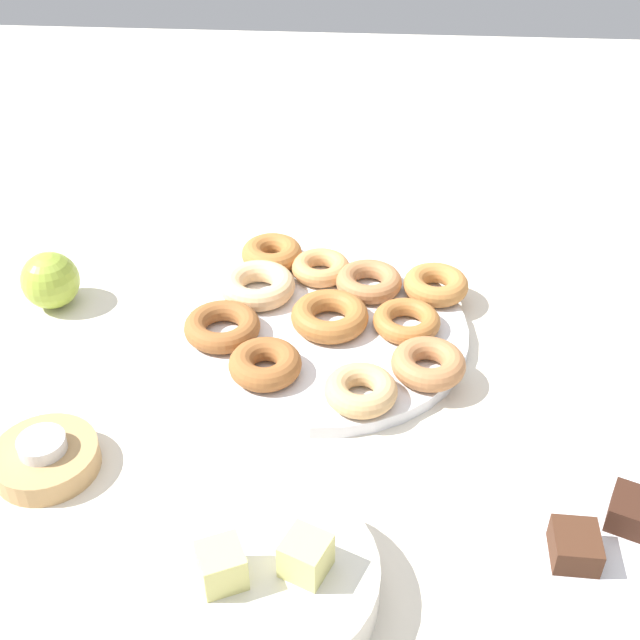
# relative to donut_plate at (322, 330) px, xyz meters

# --- Properties ---
(ground_plane) EXTENTS (2.40, 2.40, 0.00)m
(ground_plane) POSITION_rel_donut_plate_xyz_m (0.00, 0.00, -0.01)
(ground_plane) COLOR beige
(donut_plate) EXTENTS (0.36, 0.36, 0.02)m
(donut_plate) POSITION_rel_donut_plate_xyz_m (0.00, 0.00, 0.00)
(donut_plate) COLOR silver
(donut_plate) RESTS_ON ground_plane
(donut_0) EXTENTS (0.11, 0.11, 0.03)m
(donut_0) POSITION_rel_donut_plate_xyz_m (-0.06, -0.08, 0.02)
(donut_0) COLOR #B27547
(donut_0) RESTS_ON donut_plate
(donut_1) EXTENTS (0.09, 0.09, 0.03)m
(donut_1) POSITION_rel_donut_plate_xyz_m (0.06, 0.10, 0.02)
(donut_1) COLOR #995B2D
(donut_1) RESTS_ON donut_plate
(donut_2) EXTENTS (0.10, 0.10, 0.03)m
(donut_2) POSITION_rel_donut_plate_xyz_m (-0.13, 0.08, 0.02)
(donut_2) COLOR #B27547
(donut_2) RESTS_ON donut_plate
(donut_3) EXTENTS (0.10, 0.10, 0.03)m
(donut_3) POSITION_rel_donut_plate_xyz_m (0.09, -0.06, 0.02)
(donut_3) COLOR #EABC84
(donut_3) RESTS_ON donut_plate
(donut_4) EXTENTS (0.10, 0.10, 0.03)m
(donut_4) POSITION_rel_donut_plate_xyz_m (-0.05, 0.13, 0.02)
(donut_4) COLOR tan
(donut_4) RESTS_ON donut_plate
(donut_5) EXTENTS (0.13, 0.13, 0.03)m
(donut_5) POSITION_rel_donut_plate_xyz_m (-0.01, 0.00, 0.02)
(donut_5) COLOR #AD6B33
(donut_5) RESTS_ON donut_plate
(donut_6) EXTENTS (0.10, 0.10, 0.02)m
(donut_6) POSITION_rel_donut_plate_xyz_m (-0.10, 0.00, 0.02)
(donut_6) COLOR #AD6B33
(donut_6) RESTS_ON donut_plate
(donut_7) EXTENTS (0.09, 0.09, 0.02)m
(donut_7) POSITION_rel_donut_plate_xyz_m (0.01, -0.11, 0.02)
(donut_7) COLOR tan
(donut_7) RESTS_ON donut_plate
(donut_8) EXTENTS (0.11, 0.11, 0.03)m
(donut_8) POSITION_rel_donut_plate_xyz_m (0.12, 0.03, 0.02)
(donut_8) COLOR #995B2D
(donut_8) RESTS_ON donut_plate
(donut_9) EXTENTS (0.10, 0.10, 0.03)m
(donut_9) POSITION_rel_donut_plate_xyz_m (-0.14, -0.08, 0.02)
(donut_9) COLOR #BC7A3D
(donut_9) RESTS_ON donut_plate
(donut_10) EXTENTS (0.11, 0.11, 0.03)m
(donut_10) POSITION_rel_donut_plate_xyz_m (0.08, -0.14, 0.02)
(donut_10) COLOR #AD6B33
(donut_10) RESTS_ON donut_plate
(cake_plate) EXTENTS (0.22, 0.22, 0.02)m
(cake_plate) POSITION_rel_donut_plate_xyz_m (-0.27, 0.30, 0.00)
(cake_plate) COLOR silver
(cake_plate) RESTS_ON ground_plane
(brownie_near) EXTENTS (0.05, 0.06, 0.03)m
(brownie_near) POSITION_rel_donut_plate_xyz_m (-0.31, 0.28, 0.02)
(brownie_near) COLOR #381E14
(brownie_near) RESTS_ON cake_plate
(brownie_far) EXTENTS (0.04, 0.05, 0.03)m
(brownie_far) POSITION_rel_donut_plate_xyz_m (-0.25, 0.33, 0.02)
(brownie_far) COLOR #472819
(brownie_far) RESTS_ON cake_plate
(candle_holder) EXTENTS (0.11, 0.11, 0.03)m
(candle_holder) POSITION_rel_donut_plate_xyz_m (0.26, 0.24, 0.00)
(candle_holder) COLOR tan
(candle_holder) RESTS_ON ground_plane
(tealight) EXTENTS (0.05, 0.05, 0.01)m
(tealight) POSITION_rel_donut_plate_xyz_m (0.26, 0.24, 0.03)
(tealight) COLOR silver
(tealight) RESTS_ON candle_holder
(fruit_bowl) EXTENTS (0.19, 0.19, 0.04)m
(fruit_bowl) POSITION_rel_donut_plate_xyz_m (0.02, 0.38, 0.01)
(fruit_bowl) COLOR silver
(fruit_bowl) RESTS_ON ground_plane
(melon_chunk_left) EXTENTS (0.05, 0.05, 0.04)m
(melon_chunk_left) POSITION_rel_donut_plate_xyz_m (-0.01, 0.38, 0.05)
(melon_chunk_left) COLOR #DBD67A
(melon_chunk_left) RESTS_ON fruit_bowl
(melon_chunk_right) EXTENTS (0.05, 0.05, 0.04)m
(melon_chunk_right) POSITION_rel_donut_plate_xyz_m (0.05, 0.39, 0.05)
(melon_chunk_right) COLOR #DBD67A
(melon_chunk_right) RESTS_ON fruit_bowl
(apple) EXTENTS (0.07, 0.07, 0.07)m
(apple) POSITION_rel_donut_plate_xyz_m (0.35, -0.04, 0.03)
(apple) COLOR #93AD38
(apple) RESTS_ON ground_plane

